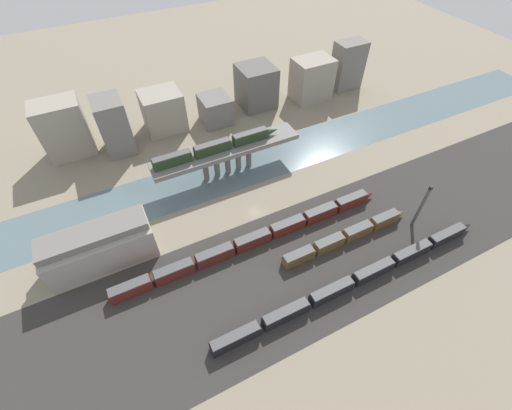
# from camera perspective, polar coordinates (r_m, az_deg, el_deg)

# --- Properties ---
(ground_plane) EXTENTS (400.00, 400.00, 0.00)m
(ground_plane) POSITION_cam_1_polar(r_m,az_deg,el_deg) (113.11, -0.21, -1.19)
(ground_plane) COLOR gray
(railbed_yard) EXTENTS (280.00, 42.00, 0.01)m
(railbed_yard) POSITION_cam_1_polar(r_m,az_deg,el_deg) (100.78, 5.95, -10.42)
(railbed_yard) COLOR #33302D
(railbed_yard) RESTS_ON ground
(river_water) EXTENTS (320.00, 21.04, 0.01)m
(river_water) POSITION_cam_1_polar(r_m,az_deg,el_deg) (127.48, -4.64, 5.54)
(river_water) COLOR slate
(river_water) RESTS_ON ground
(bridge) EXTENTS (53.38, 9.04, 10.97)m
(bridge) POSITION_cam_1_polar(r_m,az_deg,el_deg) (121.59, -4.90, 8.73)
(bridge) COLOR slate
(bridge) RESTS_ON ground
(train_on_bridge) EXTENTS (45.88, 2.85, 3.79)m
(train_on_bridge) POSITION_cam_1_polar(r_m,az_deg,el_deg) (118.42, -6.53, 9.65)
(train_on_bridge) COLOR #23381E
(train_on_bridge) RESTS_ON bridge
(train_yard_near) EXTENTS (87.69, 2.78, 3.93)m
(train_yard_near) POSITION_cam_1_polar(r_m,az_deg,el_deg) (100.10, 16.48, -11.77)
(train_yard_near) COLOR black
(train_yard_near) RESTS_ON ground
(train_yard_mid) EXTENTS (44.83, 3.13, 3.78)m
(train_yard_mid) POSITION_cam_1_polar(r_m,az_deg,el_deg) (108.17, 14.89, -4.98)
(train_yard_mid) COLOR brown
(train_yard_mid) RESTS_ON ground
(train_yard_far) EXTENTS (88.36, 3.16, 4.04)m
(train_yard_far) POSITION_cam_1_polar(r_m,az_deg,el_deg) (103.76, 0.09, -5.62)
(train_yard_far) COLOR #5B1E19
(train_yard_far) RESTS_ON ground
(warehouse_building) EXTENTS (29.46, 11.70, 12.87)m
(warehouse_building) POSITION_cam_1_polar(r_m,az_deg,el_deg) (106.66, -24.67, -6.24)
(warehouse_building) COLOR #9E998E
(warehouse_building) RESTS_ON ground
(signal_tower) EXTENTS (1.00, 0.98, 16.99)m
(signal_tower) POSITION_cam_1_polar(r_m,az_deg,el_deg) (114.87, 25.79, -0.28)
(signal_tower) COLOR #4C4C51
(signal_tower) RESTS_ON ground
(city_block_far_left) EXTENTS (16.43, 11.79, 21.47)m
(city_block_far_left) POSITION_cam_1_polar(r_m,az_deg,el_deg) (147.72, -29.37, 10.98)
(city_block_far_left) COLOR gray
(city_block_far_left) RESTS_ON ground
(city_block_left) EXTENTS (10.43, 13.10, 21.43)m
(city_block_left) POSITION_cam_1_polar(r_m,az_deg,el_deg) (141.58, -22.59, 12.10)
(city_block_left) COLOR slate
(city_block_left) RESTS_ON ground
(city_block_center) EXTENTS (15.77, 13.80, 16.14)m
(city_block_center) POSITION_cam_1_polar(r_m,az_deg,el_deg) (149.43, -15.23, 14.88)
(city_block_center) COLOR gray
(city_block_center) RESTS_ON ground
(city_block_right) EXTENTS (11.80, 12.73, 11.57)m
(city_block_right) POSITION_cam_1_polar(r_m,az_deg,el_deg) (150.70, -6.78, 15.51)
(city_block_right) COLOR slate
(city_block_right) RESTS_ON ground
(city_block_far_right) EXTENTS (15.14, 15.04, 17.81)m
(city_block_far_right) POSITION_cam_1_polar(r_m,az_deg,el_deg) (160.07, 0.03, 19.18)
(city_block_far_right) COLOR #605B56
(city_block_far_right) RESTS_ON ground
(city_block_tall) EXTENTS (17.06, 12.42, 18.38)m
(city_block_tall) POSITION_cam_1_polar(r_m,az_deg,el_deg) (167.06, 9.26, 19.99)
(city_block_tall) COLOR gray
(city_block_tall) RESTS_ON ground
(city_block_low) EXTENTS (13.87, 8.86, 21.74)m
(city_block_low) POSITION_cam_1_polar(r_m,az_deg,el_deg) (178.54, 15.04, 21.54)
(city_block_low) COLOR slate
(city_block_low) RESTS_ON ground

